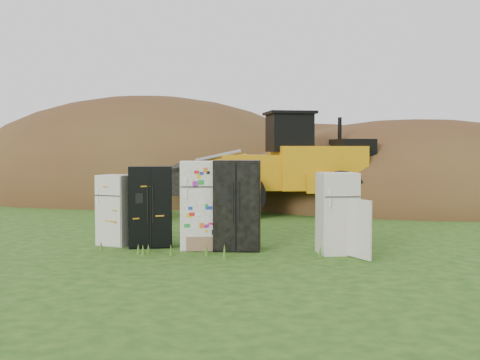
{
  "coord_description": "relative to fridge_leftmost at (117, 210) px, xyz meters",
  "views": [
    {
      "loc": [
        3.14,
        -12.41,
        2.15
      ],
      "look_at": [
        -0.05,
        2.0,
        1.38
      ],
      "focal_mm": 45.0,
      "sensor_mm": 36.0,
      "label": 1
    }
  ],
  "objects": [
    {
      "name": "fridge_black_side",
      "position": [
        0.8,
        -0.03,
        0.1
      ],
      "size": [
        1.12,
        1.01,
        1.77
      ],
      "primitive_type": null,
      "rotation": [
        0.0,
        0.0,
        0.37
      ],
      "color": "black",
      "rests_on": "ground"
    },
    {
      "name": "ground",
      "position": [
        2.42,
        -0.03,
        -0.78
      ],
      "size": [
        120.0,
        120.0,
        0.0
      ],
      "primitive_type": "plane",
      "color": "#1F4512",
      "rests_on": "ground"
    },
    {
      "name": "fridge_leftmost",
      "position": [
        0.0,
        0.0,
        0.0
      ],
      "size": [
        0.81,
        0.79,
        1.57
      ],
      "primitive_type": null,
      "rotation": [
        0.0,
        0.0,
        -0.2
      ],
      "color": "white",
      "rests_on": "ground"
    },
    {
      "name": "fridge_dark_mid",
      "position": [
        2.76,
        -0.01,
        0.17
      ],
      "size": [
        1.09,
        0.94,
        1.91
      ],
      "primitive_type": null,
      "rotation": [
        0.0,
        0.0,
        0.16
      ],
      "color": "black",
      "rests_on": "ground"
    },
    {
      "name": "dirt_mound_back",
      "position": [
        2.26,
        17.13,
        -0.78
      ],
      "size": [
        16.73,
        11.15,
        6.78
      ],
      "primitive_type": "ellipsoid",
      "color": "#4B2A18",
      "rests_on": "ground"
    },
    {
      "name": "wheel_loader",
      "position": [
        2.09,
        6.85,
        0.89
      ],
      "size": [
        7.49,
        5.16,
        3.36
      ],
      "primitive_type": null,
      "rotation": [
        0.0,
        0.0,
        0.38
      ],
      "color": "orange",
      "rests_on": "ground"
    },
    {
      "name": "fridge_sticker",
      "position": [
        1.95,
        -0.06,
        0.16
      ],
      "size": [
        1.02,
        0.98,
        1.89
      ],
      "primitive_type": null,
      "rotation": [
        0.0,
        0.0,
        0.28
      ],
      "color": "white",
      "rests_on": "ground"
    },
    {
      "name": "fridge_open_door",
      "position": [
        4.87,
        -0.07,
        0.05
      ],
      "size": [
        0.94,
        0.91,
        1.66
      ],
      "primitive_type": null,
      "rotation": [
        0.0,
        0.0,
        0.34
      ],
      "color": "white",
      "rests_on": "ground"
    },
    {
      "name": "dirt_mound_right",
      "position": [
        7.15,
        11.93,
        -0.78
      ],
      "size": [
        15.92,
        11.68,
        6.59
      ],
      "primitive_type": "ellipsoid",
      "color": "#4B2A18",
      "rests_on": "ground"
    },
    {
      "name": "dirt_mound_left",
      "position": [
        -4.75,
        13.69,
        -0.78
      ],
      "size": [
        18.05,
        13.54,
        9.11
      ],
      "primitive_type": "ellipsoid",
      "color": "#4B2A18",
      "rests_on": "ground"
    }
  ]
}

